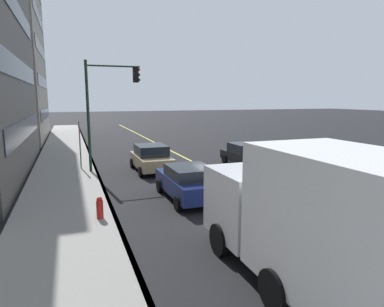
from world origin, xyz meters
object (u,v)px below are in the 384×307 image
at_px(fire_hydrant, 100,210).
at_px(car_red, 370,191).
at_px(car_tan, 151,158).
at_px(car_black, 246,155).
at_px(truck_white, 343,232).
at_px(street_sign_post, 80,142).
at_px(traffic_light_mast, 107,99).
at_px(car_navy, 189,182).

bearing_deg(fire_hydrant, car_red, -102.43).
bearing_deg(fire_hydrant, car_tan, -25.60).
distance_m(car_black, truck_white, 15.16).
relative_size(car_black, fire_hydrant, 4.61).
bearing_deg(car_tan, fire_hydrant, 154.40).
relative_size(car_red, street_sign_post, 1.55).
xyz_separation_m(car_tan, truck_white, (-14.69, -0.40, 0.95)).
relative_size(truck_white, fire_hydrant, 8.53).
xyz_separation_m(car_tan, traffic_light_mast, (0.49, 2.44, 3.54)).
bearing_deg(truck_white, car_black, -22.08).
distance_m(car_navy, car_black, 8.03).
height_order(truck_white, street_sign_post, truck_white).
height_order(car_tan, car_red, car_tan).
bearing_deg(fire_hydrant, car_black, -54.25).
bearing_deg(car_red, fire_hydrant, 77.57).
distance_m(traffic_light_mast, fire_hydrant, 9.18).
bearing_deg(truck_white, car_navy, 1.29).
bearing_deg(car_red, car_black, 2.30).
distance_m(truck_white, fire_hydrant, 8.19).
xyz_separation_m(car_red, truck_white, (-4.73, 6.06, 1.03)).
relative_size(car_navy, street_sign_post, 1.41).
bearing_deg(traffic_light_mast, street_sign_post, 56.98).
relative_size(traffic_light_mast, fire_hydrant, 6.90).
xyz_separation_m(street_sign_post, fire_hydrant, (-9.24, -0.30, -1.31)).
xyz_separation_m(truck_white, traffic_light_mast, (15.18, 2.84, 2.59)).
xyz_separation_m(car_black, car_red, (-9.29, -0.37, 0.00)).
height_order(car_red, truck_white, truck_white).
xyz_separation_m(car_tan, street_sign_post, (1.51, 4.01, 0.96)).
bearing_deg(car_black, traffic_light_mast, 82.17).
bearing_deg(traffic_light_mast, fire_hydrant, 171.25).
bearing_deg(fire_hydrant, truck_white, -149.50).
xyz_separation_m(traffic_light_mast, fire_hydrant, (-8.22, 1.26, -3.89)).
height_order(car_red, traffic_light_mast, traffic_light_mast).
bearing_deg(fire_hydrant, traffic_light_mast, -8.75).
distance_m(car_red, fire_hydrant, 10.41).
bearing_deg(traffic_light_mast, car_navy, -158.27).
distance_m(truck_white, street_sign_post, 16.79).
bearing_deg(car_red, truck_white, 127.96).
height_order(car_navy, fire_hydrant, car_navy).
xyz_separation_m(car_tan, car_black, (-0.68, -6.09, -0.08)).
distance_m(car_tan, car_black, 6.12).
distance_m(car_tan, car_red, 11.88).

